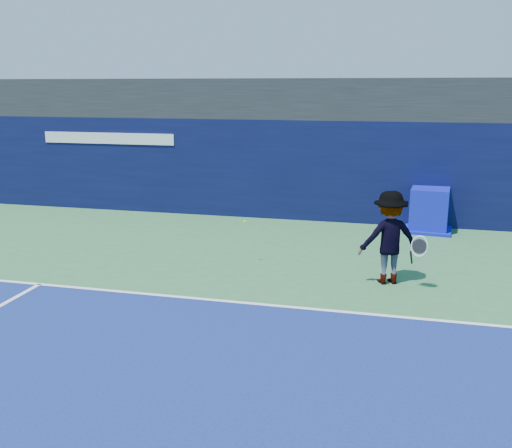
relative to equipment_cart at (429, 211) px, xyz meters
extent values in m
plane|color=#306C3D|center=(-2.99, -9.60, -0.55)|extent=(80.00, 80.00, 0.00)
cube|color=white|center=(-2.99, -6.60, -0.55)|extent=(24.00, 0.10, 0.01)
cube|color=black|center=(-2.99, 1.90, 3.05)|extent=(36.00, 3.00, 1.20)
cube|color=#090D33|center=(-2.99, 0.90, 0.95)|extent=(36.00, 1.00, 3.00)
cube|color=white|center=(-9.99, 0.39, 1.80)|extent=(4.50, 0.04, 0.35)
cube|color=#0C12AE|center=(0.00, 0.00, 0.05)|extent=(1.11, 1.11, 1.22)
cube|color=#0B13A2|center=(0.00, 0.00, -0.51)|extent=(1.39, 1.39, 0.08)
imported|color=silver|center=(-1.04, -4.75, 0.41)|extent=(1.42, 1.11, 1.93)
cylinder|color=black|center=(-0.59, -5.00, 0.10)|extent=(0.09, 0.17, 0.30)
torus|color=silver|center=(-0.45, -5.05, 0.35)|extent=(0.35, 0.20, 0.35)
cylinder|color=black|center=(-0.45, -5.05, 0.35)|extent=(0.30, 0.15, 0.29)
sphere|color=#AFD217|center=(-4.25, -4.18, 0.43)|extent=(0.07, 0.07, 0.07)
camera|label=1|loc=(-1.02, -16.32, 3.42)|focal=40.00mm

